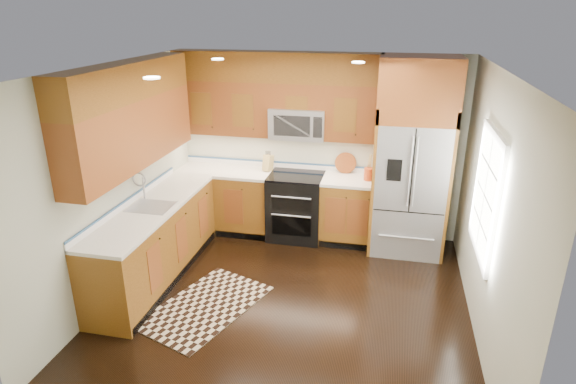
% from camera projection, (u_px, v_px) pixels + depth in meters
% --- Properties ---
extents(ground, '(4.00, 4.00, 0.00)m').
position_uv_depth(ground, '(288.00, 301.00, 5.50)').
color(ground, black).
rests_on(ground, ground).
extents(wall_back, '(4.00, 0.02, 2.60)m').
position_uv_depth(wall_back, '(318.00, 146.00, 6.86)').
color(wall_back, '#B8BAA8').
rests_on(wall_back, ground).
extents(wall_left, '(0.02, 4.00, 2.60)m').
position_uv_depth(wall_left, '(115.00, 182.00, 5.43)').
color(wall_left, '#B8BAA8').
rests_on(wall_left, ground).
extents(wall_right, '(0.02, 4.00, 2.60)m').
position_uv_depth(wall_right, '(490.00, 212.00, 4.63)').
color(wall_right, '#B8BAA8').
rests_on(wall_right, ground).
extents(window, '(0.04, 1.10, 1.30)m').
position_uv_depth(window, '(486.00, 195.00, 4.79)').
color(window, white).
rests_on(window, ground).
extents(base_cabinets, '(2.85, 3.00, 0.90)m').
position_uv_depth(base_cabinets, '(212.00, 224.00, 6.40)').
color(base_cabinets, brown).
rests_on(base_cabinets, ground).
extents(countertop, '(2.86, 3.01, 0.04)m').
position_uv_depth(countertop, '(224.00, 189.00, 6.31)').
color(countertop, white).
rests_on(countertop, base_cabinets).
extents(upper_cabinets, '(2.85, 3.00, 1.15)m').
position_uv_depth(upper_cabinets, '(217.00, 103.00, 5.99)').
color(upper_cabinets, brown).
rests_on(upper_cabinets, ground).
extents(range, '(0.76, 0.67, 0.95)m').
position_uv_depth(range, '(296.00, 207.00, 6.90)').
color(range, black).
rests_on(range, ground).
extents(microwave, '(0.76, 0.40, 0.42)m').
position_uv_depth(microwave, '(298.00, 123.00, 6.59)').
color(microwave, '#B2B2B7').
rests_on(microwave, ground).
extents(refrigerator, '(0.98, 0.75, 2.60)m').
position_uv_depth(refrigerator, '(412.00, 159.00, 6.26)').
color(refrigerator, '#B2B2B7').
rests_on(refrigerator, ground).
extents(sink_faucet, '(0.54, 0.44, 0.37)m').
position_uv_depth(sink_faucet, '(149.00, 202.00, 5.70)').
color(sink_faucet, '#B2B2B7').
rests_on(sink_faucet, countertop).
extents(rug, '(1.31, 1.66, 0.01)m').
position_uv_depth(rug, '(206.00, 306.00, 5.40)').
color(rug, black).
rests_on(rug, ground).
extents(knife_block, '(0.14, 0.17, 0.29)m').
position_uv_depth(knife_block, '(268.00, 162.00, 6.91)').
color(knife_block, '#A18B4E').
rests_on(knife_block, countertop).
extents(utensil_crock, '(0.15, 0.15, 0.36)m').
position_uv_depth(utensil_crock, '(369.00, 171.00, 6.52)').
color(utensil_crock, '#B63F16').
rests_on(utensil_crock, countertop).
extents(cutting_board, '(0.33, 0.33, 0.02)m').
position_uv_depth(cutting_board, '(345.00, 172.00, 6.85)').
color(cutting_board, brown).
rests_on(cutting_board, countertop).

